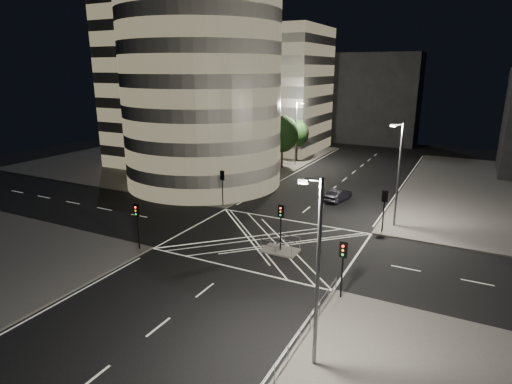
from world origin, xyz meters
The scene contains 24 objects.
ground centered at (0.00, 0.00, 0.00)m, with size 120.00×120.00×0.00m, color black.
sidewalk_far_left centered at (-29.00, 27.00, 0.07)m, with size 42.00×42.00×0.15m, color #595653.
central_island centered at (2.00, -1.50, 0.07)m, with size 3.00×2.00×0.15m, color slate.
office_tower_curved centered at (-20.74, 18.74, 12.65)m, with size 30.00×29.00×27.20m.
office_block_rear centered at (-22.00, 42.00, 11.15)m, with size 24.00×16.00×22.00m, color gray.
building_far_end centered at (-4.00, 58.00, 9.00)m, with size 18.00×8.00×18.00m, color black.
tree_a centered at (-10.50, 9.00, 4.98)m, with size 4.87×4.87×7.63m.
tree_b centered at (-10.50, 15.00, 4.58)m, with size 4.98×4.98×7.30m.
tree_c centered at (-10.50, 21.00, 4.65)m, with size 4.49×4.49×7.09m.
tree_d centered at (-10.50, 27.00, 5.44)m, with size 4.86×4.86×8.09m.
tree_e centered at (-10.50, 33.00, 4.73)m, with size 3.84×3.84×6.80m.
traffic_signal_fl centered at (-8.80, 6.80, 2.91)m, with size 0.55×0.22×4.00m.
traffic_signal_nl centered at (-8.80, -6.80, 2.91)m, with size 0.55×0.22×4.00m.
traffic_signal_fr centered at (8.80, 6.80, 2.91)m, with size 0.55×0.22×4.00m.
traffic_signal_nr centered at (8.80, -6.80, 2.91)m, with size 0.55×0.22×4.00m.
traffic_signal_island centered at (2.00, -1.50, 2.91)m, with size 0.55×0.22×4.00m.
street_lamp_left_near centered at (-9.44, 12.00, 5.54)m, with size 1.25×0.25×10.00m.
street_lamp_left_far centered at (-9.44, 30.00, 5.54)m, with size 1.25×0.25×10.00m.
street_lamp_right_far centered at (9.44, 9.00, 5.54)m, with size 1.25×0.25×10.00m.
street_lamp_right_near centered at (9.44, -14.00, 5.54)m, with size 1.25×0.25×10.00m.
railing_near_right centered at (8.30, -12.15, 0.70)m, with size 0.06×11.70×1.10m, color slate.
railing_island_south centered at (2.00, -2.40, 0.70)m, with size 2.80×0.06×1.10m, color slate.
railing_island_north centered at (2.00, -0.60, 0.70)m, with size 2.80×0.06×1.10m, color slate.
sedan centered at (2.12, 14.73, 0.73)m, with size 1.54×4.41×1.45m, color black.
Camera 1 is at (15.48, -32.25, 14.95)m, focal length 30.00 mm.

